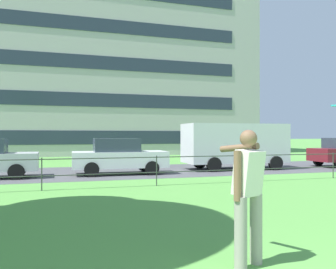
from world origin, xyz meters
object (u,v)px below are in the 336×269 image
Objects in this scene: panel_van_far_right at (235,144)px; apartment_building_background at (57,53)px; car_white_center at (119,156)px; person_thrower at (248,192)px.

panel_van_far_right is 21.77m from apartment_building_background.
panel_van_far_right reaches higher than car_white_center.
panel_van_far_right is (6.09, 11.74, 0.33)m from person_thrower.
car_white_center is at bearing -175.14° from panel_van_far_right.
car_white_center is 0.80× the size of panel_van_far_right.
car_white_center is (0.23, 11.24, -0.16)m from person_thrower.
car_white_center is at bearing 88.81° from person_thrower.
person_thrower is at bearing -91.19° from car_white_center.
panel_van_far_right is 0.14× the size of apartment_building_background.
car_white_center is at bearing -82.24° from apartment_building_background.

